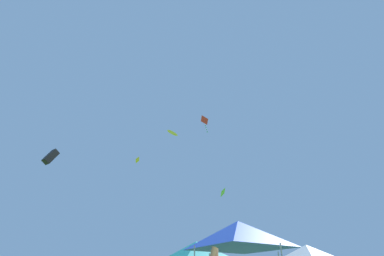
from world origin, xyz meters
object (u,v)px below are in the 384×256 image
(canopy_tent_teal, at_px, (197,251))
(kite_black_box, at_px, (51,157))
(canopy_tent_white, at_px, (308,254))
(kite_yellow_diamond, at_px, (137,160))
(kite_lime_diamond, at_px, (222,192))
(kite_red_diamond, at_px, (205,121))
(kite_yellow_delta, at_px, (173,132))
(canopy_tent_blue, at_px, (239,235))

(canopy_tent_teal, xyz_separation_m, kite_black_box, (-12.03, 0.42, 7.30))
(canopy_tent_white, relative_size, kite_yellow_diamond, 5.25)
(canopy_tent_white, bearing_deg, kite_yellow_diamond, 143.53)
(kite_black_box, distance_m, kite_lime_diamond, 19.53)
(canopy_tent_white, bearing_deg, kite_red_diamond, 117.89)
(kite_black_box, bearing_deg, kite_yellow_delta, 47.34)
(kite_red_diamond, bearing_deg, kite_yellow_delta, -104.06)
(kite_yellow_delta, bearing_deg, kite_lime_diamond, 61.34)
(canopy_tent_white, distance_m, kite_black_box, 19.67)
(kite_yellow_diamond, distance_m, kite_red_diamond, 11.17)
(canopy_tent_white, height_order, canopy_tent_teal, canopy_tent_teal)
(canopy_tent_teal, xyz_separation_m, canopy_tent_blue, (2.87, -4.46, 0.18))
(canopy_tent_teal, bearing_deg, canopy_tent_blue, -57.30)
(kite_yellow_diamond, height_order, kite_red_diamond, kite_red_diamond)
(kite_yellow_delta, xyz_separation_m, kite_lime_diamond, (4.09, 7.48, -4.81))
(canopy_tent_blue, height_order, kite_lime_diamond, kite_lime_diamond)
(canopy_tent_blue, distance_m, kite_red_diamond, 28.63)
(canopy_tent_white, height_order, kite_red_diamond, kite_red_diamond)
(kite_red_diamond, bearing_deg, canopy_tent_white, -62.11)
(canopy_tent_teal, relative_size, kite_lime_diamond, 4.21)
(canopy_tent_blue, relative_size, kite_yellow_delta, 2.83)
(canopy_tent_blue, distance_m, kite_yellow_diamond, 24.57)
(canopy_tent_white, relative_size, canopy_tent_teal, 0.92)
(kite_lime_diamond, bearing_deg, kite_yellow_delta, -118.66)
(canopy_tent_white, bearing_deg, kite_black_box, -179.43)
(canopy_tent_teal, bearing_deg, kite_black_box, 178.00)
(canopy_tent_teal, xyz_separation_m, kite_yellow_delta, (-4.49, 8.61, 12.80))
(canopy_tent_teal, bearing_deg, kite_yellow_delta, 117.53)
(canopy_tent_teal, distance_m, kite_yellow_diamond, 20.18)
(canopy_tent_teal, xyz_separation_m, kite_yellow_diamond, (-10.30, 12.74, 11.77))
(canopy_tent_white, xyz_separation_m, canopy_tent_blue, (-3.27, -5.06, 0.43))
(canopy_tent_white, xyz_separation_m, kite_yellow_diamond, (-16.43, 12.14, 12.02))
(kite_black_box, height_order, kite_red_diamond, kite_red_diamond)
(canopy_tent_white, relative_size, kite_black_box, 2.34)
(canopy_tent_blue, height_order, kite_black_box, kite_black_box)
(kite_yellow_delta, distance_m, kite_red_diamond, 10.24)
(canopy_tent_blue, bearing_deg, kite_lime_diamond, 99.02)
(canopy_tent_white, distance_m, kite_yellow_delta, 18.63)
(kite_red_diamond, bearing_deg, canopy_tent_blue, -75.99)
(kite_red_diamond, bearing_deg, kite_black_box, -120.37)
(kite_yellow_delta, bearing_deg, canopy_tent_blue, -60.64)
(canopy_tent_white, relative_size, kite_red_diamond, 1.35)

